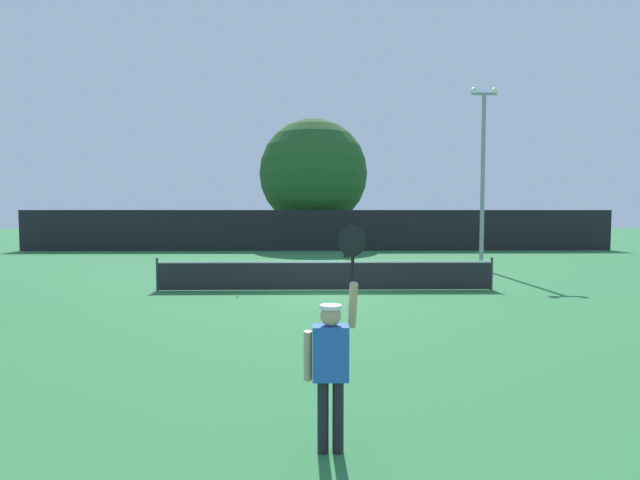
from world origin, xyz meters
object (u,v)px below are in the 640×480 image
player_receiving (346,240)px  tennis_ball (238,296)px  player_serving (332,355)px  light_pole (483,167)px  parked_car_far (395,235)px  parked_car_near (215,235)px  parked_car_mid (347,233)px  large_tree (313,174)px

player_receiving → tennis_ball: size_ratio=23.83×
player_serving → light_pole: light_pole is taller
player_receiving → player_serving: bearing=85.6°
light_pole → parked_car_far: bearing=93.4°
tennis_ball → light_pole: size_ratio=0.01×
tennis_ball → parked_car_near: 23.92m
light_pole → parked_car_mid: bearing=103.4°
light_pole → parked_car_mid: (-4.59, 19.20, -3.75)m
player_serving → parked_car_near: player_serving is taller
player_receiving → large_tree: (-1.78, 8.74, 4.32)m
tennis_ball → parked_car_mid: parked_car_mid is taller
light_pole → parked_car_near: (-14.83, 16.38, -3.75)m
player_receiving → parked_car_near: size_ratio=0.38×
player_serving → light_pole: (7.31, 16.66, 3.48)m
player_receiving → parked_car_far: size_ratio=0.38×
large_tree → parked_car_near: size_ratio=2.18×
player_receiving → large_tree: large_tree is taller
player_serving → parked_car_far: (6.32, 33.38, -0.27)m
player_receiving → tennis_ball: 13.53m
parked_car_near → light_pole: bearing=-49.1°
player_serving → parked_car_far: player_serving is taller
tennis_ball → large_tree: size_ratio=0.01×
player_receiving → large_tree: size_ratio=0.18×
large_tree → player_receiving: bearing=-78.5°
parked_car_mid → parked_car_far: same height
tennis_ball → parked_car_mid: (5.14, 26.18, 0.74)m
player_serving → large_tree: 31.55m
large_tree → parked_car_mid: (2.76, 4.60, -4.54)m
player_serving → player_receiving: 22.59m
player_receiving → light_pole: 8.82m
tennis_ball → parked_car_near: parked_car_near is taller
light_pole → parked_car_far: light_pole is taller
player_serving → large_tree: (-0.04, 31.26, 4.27)m
tennis_ball → player_receiving: bearing=72.0°
player_receiving → light_pole: (5.57, -5.86, 3.54)m
player_serving → parked_car_far: bearing=79.3°
tennis_ball → parked_car_near: (-5.10, 23.35, 0.74)m
tennis_ball → parked_car_far: bearing=69.7°
large_tree → parked_car_mid: size_ratio=2.11×
light_pole → parked_car_mid: light_pole is taller
parked_car_mid → player_receiving: bearing=-88.2°
parked_car_near → parked_car_far: size_ratio=1.01×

